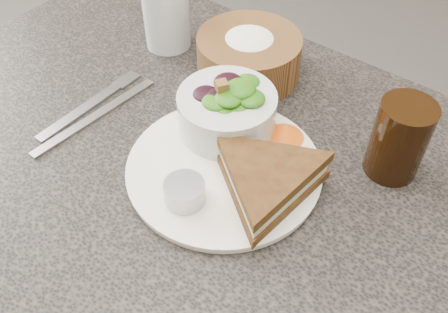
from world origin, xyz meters
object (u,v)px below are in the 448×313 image
object	(u,v)px
bread_basket	(249,50)
salad_bowl	(227,106)
dressing_ramekin	(185,192)
dinner_plate	(224,169)
cola_glass	(400,136)
dining_table	(202,293)
sandwich	(267,180)
water_glass	(166,14)

from	to	relation	value
bread_basket	salad_bowl	bearing A→B (deg)	-66.95
dressing_ramekin	salad_bowl	bearing A→B (deg)	105.66
dinner_plate	cola_glass	size ratio (longest dim) A/B	2.10
dining_table	sandwich	xyz separation A→B (m)	(0.11, 0.01, 0.41)
dining_table	dressing_ramekin	distance (m)	0.41
dining_table	sandwich	distance (m)	0.43
dressing_ramekin	cola_glass	size ratio (longest dim) A/B	0.42
dressing_ramekin	water_glass	size ratio (longest dim) A/B	0.44
dressing_ramekin	bread_basket	world-z (taller)	bread_basket
sandwich	cola_glass	world-z (taller)	cola_glass
salad_bowl	cola_glass	world-z (taller)	cola_glass
dining_table	bread_basket	distance (m)	0.47
dressing_ramekin	water_glass	world-z (taller)	water_glass
sandwich	dressing_ramekin	xyz separation A→B (m)	(-0.07, -0.07, -0.01)
salad_bowl	dinner_plate	bearing A→B (deg)	-55.75
sandwich	cola_glass	size ratio (longest dim) A/B	1.44
sandwich	bread_basket	distance (m)	0.26
sandwich	water_glass	size ratio (longest dim) A/B	1.51
bread_basket	dressing_ramekin	bearing A→B (deg)	-70.64
dressing_ramekin	water_glass	distance (m)	0.36
dining_table	dinner_plate	size ratio (longest dim) A/B	3.87
cola_glass	water_glass	xyz separation A→B (m)	(-0.43, 0.04, -0.00)
bread_basket	cola_glass	distance (m)	0.28
salad_bowl	bread_basket	world-z (taller)	bread_basket
dinner_plate	bread_basket	xyz separation A→B (m)	(-0.10, 0.19, 0.04)
dining_table	bread_basket	world-z (taller)	bread_basket
bread_basket	dinner_plate	bearing A→B (deg)	-63.08
salad_bowl	water_glass	bearing A→B (deg)	151.46
dinner_plate	cola_glass	world-z (taller)	cola_glass
dining_table	salad_bowl	world-z (taller)	salad_bowl
salad_bowl	water_glass	xyz separation A→B (m)	(-0.22, 0.12, 0.01)
cola_glass	bread_basket	bearing A→B (deg)	169.00
dressing_ramekin	bread_basket	size ratio (longest dim) A/B	0.31
dining_table	sandwich	world-z (taller)	sandwich
cola_glass	water_glass	distance (m)	0.44
salad_bowl	water_glass	size ratio (longest dim) A/B	1.17
salad_bowl	cola_glass	xyz separation A→B (m)	(0.22, 0.08, 0.01)
water_glass	bread_basket	bearing A→B (deg)	4.90
dinner_plate	water_glass	distance (m)	0.32
dinner_plate	cola_glass	distance (m)	0.23
dinner_plate	dressing_ramekin	bearing A→B (deg)	-93.02
cola_glass	water_glass	bearing A→B (deg)	174.82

